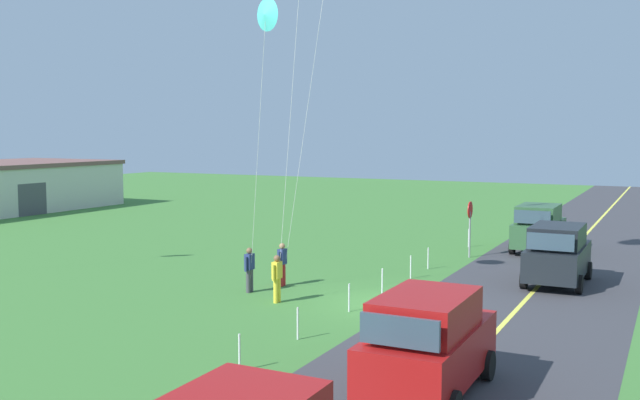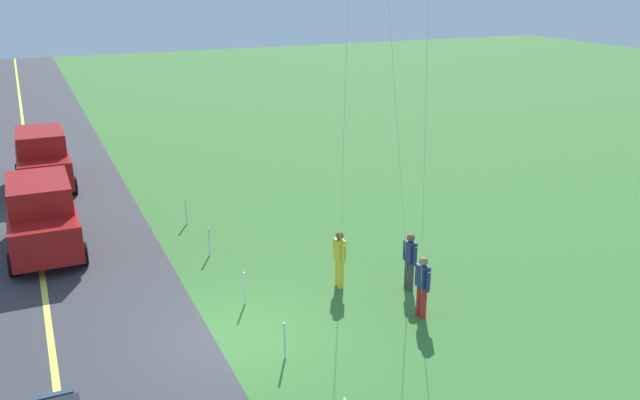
% 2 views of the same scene
% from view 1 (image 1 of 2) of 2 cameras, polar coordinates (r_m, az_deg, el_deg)
% --- Properties ---
extents(ground_plane, '(120.00, 120.00, 0.10)m').
position_cam_1_polar(ground_plane, '(24.09, 5.32, -8.34)').
color(ground_plane, '#3D7533').
extents(asphalt_road, '(120.00, 7.00, 0.00)m').
position_cam_1_polar(asphalt_road, '(22.98, 14.78, -9.04)').
color(asphalt_road, '#38383D').
rests_on(asphalt_road, ground).
extents(road_centre_stripe, '(120.00, 0.16, 0.00)m').
position_cam_1_polar(road_centre_stripe, '(22.98, 14.78, -9.03)').
color(road_centre_stripe, '#E5E04C').
rests_on(road_centre_stripe, asphalt_road).
extents(car_suv_foreground, '(4.40, 2.12, 2.24)m').
position_cam_1_polar(car_suv_foreground, '(28.27, 18.34, -4.06)').
color(car_suv_foreground, black).
rests_on(car_suv_foreground, ground).
extents(car_parked_east_near, '(4.40, 2.12, 2.24)m').
position_cam_1_polar(car_parked_east_near, '(35.75, 16.97, -2.10)').
color(car_parked_east_near, '#2D5633').
rests_on(car_parked_east_near, ground).
extents(car_parked_west_near, '(4.40, 2.12, 2.24)m').
position_cam_1_polar(car_parked_west_near, '(15.92, 8.57, -11.10)').
color(car_parked_west_near, maroon).
rests_on(car_parked_west_near, ground).
extents(stop_sign, '(0.76, 0.08, 2.56)m').
position_cam_1_polar(stop_sign, '(33.17, 11.81, -1.41)').
color(stop_sign, gray).
rests_on(stop_sign, ground).
extents(person_adult_near, '(0.58, 0.22, 1.60)m').
position_cam_1_polar(person_adult_near, '(26.61, -3.02, -5.00)').
color(person_adult_near, red).
rests_on(person_adult_near, ground).
extents(person_adult_companion, '(0.58, 0.22, 1.60)m').
position_cam_1_polar(person_adult_companion, '(24.06, -3.43, -6.12)').
color(person_adult_companion, yellow).
rests_on(person_adult_companion, ground).
extents(person_child_watcher, '(0.58, 0.22, 1.60)m').
position_cam_1_polar(person_child_watcher, '(25.66, -5.61, -5.41)').
color(person_child_watcher, '#3F3F47').
rests_on(person_child_watcher, ground).
extents(kite_yellow_high, '(0.64, 1.50, 10.12)m').
position_cam_1_polar(kite_yellow_high, '(24.73, -4.34, 14.39)').
color(kite_yellow_high, silver).
rests_on(kite_yellow_high, ground).
extents(fence_post_0, '(0.05, 0.05, 0.90)m').
position_cam_1_polar(fence_post_0, '(17.52, -6.41, -11.94)').
color(fence_post_0, silver).
rests_on(fence_post_0, ground).
extents(fence_post_1, '(0.05, 0.05, 0.90)m').
position_cam_1_polar(fence_post_1, '(19.92, -1.79, -9.77)').
color(fence_post_1, silver).
rests_on(fence_post_1, ground).
extents(fence_post_2, '(0.05, 0.05, 0.90)m').
position_cam_1_polar(fence_post_2, '(22.90, 2.32, -7.76)').
color(fence_post_2, silver).
rests_on(fence_post_2, ground).
extents(fence_post_3, '(0.05, 0.05, 0.90)m').
position_cam_1_polar(fence_post_3, '(25.45, 4.96, -6.44)').
color(fence_post_3, silver).
rests_on(fence_post_3, ground).
extents(fence_post_4, '(0.05, 0.05, 0.90)m').
position_cam_1_polar(fence_post_4, '(28.21, 7.21, -5.30)').
color(fence_post_4, silver).
rests_on(fence_post_4, ground).
extents(fence_post_5, '(0.05, 0.05, 0.90)m').
position_cam_1_polar(fence_post_5, '(30.22, 8.58, -4.60)').
color(fence_post_5, silver).
rests_on(fence_post_5, ground).
extents(fence_post_6, '(0.05, 0.05, 0.90)m').
position_cam_1_polar(fence_post_6, '(36.31, 11.72, -2.98)').
color(fence_post_6, silver).
rests_on(fence_post_6, ground).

